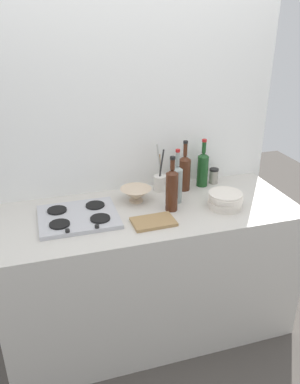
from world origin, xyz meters
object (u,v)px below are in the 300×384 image
object	(u,v)px
mixing_bowl	(136,194)
utensil_crock	(160,181)
wine_bottle_mid_right	(184,172)
condiment_jar_front	(214,176)
wine_bottle_rightmost	(177,183)
wine_bottle_leftmost	(172,189)
cutting_board	(153,222)
wine_bottle_mid_left	(203,168)
stovetop_hob	(78,217)
plate_stack	(225,200)

from	to	relation	value
mixing_bowl	utensil_crock	world-z (taller)	utensil_crock
wine_bottle_mid_right	condiment_jar_front	distance (m)	0.25
wine_bottle_mid_right	wine_bottle_rightmost	distance (m)	0.19
wine_bottle_leftmost	mixing_bowl	xyz separation A→B (m)	(-0.17, 0.17, -0.09)
utensil_crock	cutting_board	size ratio (longest dim) A/B	1.32
wine_bottle_mid_left	wine_bottle_rightmost	size ratio (longest dim) A/B	0.95
wine_bottle_rightmost	stovetop_hob	bearing A→B (deg)	-175.63
mixing_bowl	condiment_jar_front	size ratio (longest dim) A/B	1.86
wine_bottle_mid_left	mixing_bowl	bearing A→B (deg)	-167.85
wine_bottle_rightmost	mixing_bowl	world-z (taller)	wine_bottle_rightmost
utensil_crock	wine_bottle_mid_left	bearing A→B (deg)	-1.91
stovetop_hob	wine_bottle_rightmost	world-z (taller)	wine_bottle_rightmost
plate_stack	wine_bottle_mid_right	xyz separation A→B (m)	(-0.14, 0.32, 0.08)
wine_bottle_rightmost	cutting_board	bearing A→B (deg)	-134.66
plate_stack	wine_bottle_mid_right	world-z (taller)	wine_bottle_mid_right
plate_stack	wine_bottle_rightmost	xyz separation A→B (m)	(-0.25, 0.16, 0.08)
stovetop_hob	wine_bottle_mid_right	world-z (taller)	wine_bottle_mid_right
stovetop_hob	cutting_board	size ratio (longest dim) A/B	1.86
stovetop_hob	wine_bottle_rightmost	distance (m)	0.63
wine_bottle_mid_left	condiment_jar_front	world-z (taller)	wine_bottle_mid_left
wine_bottle_mid_right	cutting_board	xyz separation A→B (m)	(-0.33, -0.38, -0.12)
plate_stack	wine_bottle_rightmost	world-z (taller)	wine_bottle_rightmost
plate_stack	wine_bottle_rightmost	bearing A→B (deg)	148.04
plate_stack	utensil_crock	world-z (taller)	utensil_crock
stovetop_hob	condiment_jar_front	world-z (taller)	condiment_jar_front
plate_stack	mixing_bowl	world-z (taller)	plate_stack
mixing_bowl	wine_bottle_mid_left	bearing A→B (deg)	12.15
wine_bottle_leftmost	stovetop_hob	bearing A→B (deg)	175.04
wine_bottle_mid_right	wine_bottle_rightmost	size ratio (longest dim) A/B	0.98
stovetop_hob	wine_bottle_mid_left	bearing A→B (deg)	14.87
stovetop_hob	cutting_board	distance (m)	0.43
wine_bottle_rightmost	condiment_jar_front	distance (m)	0.41
utensil_crock	cutting_board	world-z (taller)	utensil_crock
plate_stack	wine_bottle_mid_right	size ratio (longest dim) A/B	0.63
cutting_board	utensil_crock	bearing A→B (deg)	67.33
wine_bottle_rightmost	wine_bottle_mid_right	bearing A→B (deg)	54.68
plate_stack	wine_bottle_mid_left	size ratio (longest dim) A/B	0.65
plate_stack	wine_bottle_rightmost	distance (m)	0.31
condiment_jar_front	wine_bottle_mid_right	bearing A→B (deg)	-170.12
wine_bottle_mid_left	wine_bottle_mid_right	bearing A→B (deg)	-169.94
plate_stack	utensil_crock	distance (m)	0.46
stovetop_hob	condiment_jar_front	xyz separation A→B (m)	(0.96, 0.25, 0.04)
plate_stack	condiment_jar_front	distance (m)	0.37
wine_bottle_mid_left	wine_bottle_mid_right	xyz separation A→B (m)	(-0.14, -0.03, 0.00)
stovetop_hob	utensil_crock	xyz separation A→B (m)	(0.57, 0.24, 0.05)
plate_stack	wine_bottle_leftmost	distance (m)	0.34
wine_bottle_mid_right	mixing_bowl	bearing A→B (deg)	-167.01
utensil_crock	cutting_board	bearing A→B (deg)	-112.67
wine_bottle_mid_left	wine_bottle_mid_right	size ratio (longest dim) A/B	0.97
cutting_board	stovetop_hob	bearing A→B (deg)	156.38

